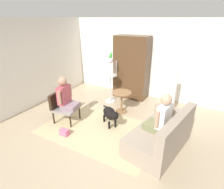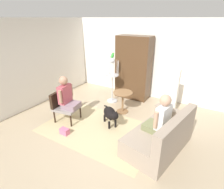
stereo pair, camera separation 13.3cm
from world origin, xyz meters
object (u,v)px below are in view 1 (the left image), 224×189
object	(u,v)px
person_on_armchair	(66,96)
armoire_cabinet	(131,68)
armchair	(62,105)
column_lamp	(173,92)
couch	(162,135)
handbag	(64,132)
round_end_table	(122,99)
parrot	(111,55)
person_on_couch	(161,117)
bird_cage_stand	(110,78)
dog	(110,114)

from	to	relation	value
person_on_armchair	armoire_cabinet	xyz separation A→B (m)	(0.83, 2.41, 0.30)
armchair	armoire_cabinet	world-z (taller)	armoire_cabinet
column_lamp	armoire_cabinet	bearing A→B (deg)	160.54
couch	handbag	xyz separation A→B (m)	(-2.20, -0.70, -0.24)
round_end_table	parrot	world-z (taller)	parrot
person_on_couch	round_end_table	size ratio (longest dim) A/B	1.34
column_lamp	person_on_armchair	bearing A→B (deg)	-141.97
armchair	person_on_couch	distance (m)	2.67
person_on_couch	bird_cage_stand	size ratio (longest dim) A/B	0.58
person_on_couch	column_lamp	world-z (taller)	column_lamp
parrot	column_lamp	world-z (taller)	parrot
person_on_armchair	parrot	distance (m)	1.93
couch	column_lamp	size ratio (longest dim) A/B	1.27
person_on_armchair	parrot	size ratio (longest dim) A/B	5.14
column_lamp	dog	bearing A→B (deg)	-130.16
dog	column_lamp	world-z (taller)	column_lamp
couch	bird_cage_stand	world-z (taller)	bird_cage_stand
dog	parrot	bearing A→B (deg)	118.61
round_end_table	parrot	bearing A→B (deg)	142.64
round_end_table	armoire_cabinet	distance (m)	1.39
person_on_couch	bird_cage_stand	distance (m)	2.62
couch	dog	bearing A→B (deg)	170.86
dog	column_lamp	distance (m)	1.97
dog	armoire_cabinet	size ratio (longest dim) A/B	0.33
couch	person_on_armchair	distance (m)	2.60
person_on_couch	armchair	bearing A→B (deg)	-176.62
round_end_table	armchair	bearing A→B (deg)	-134.69
armchair	column_lamp	xyz separation A→B (m)	(2.54, 1.89, 0.20)
dog	bird_cage_stand	xyz separation A→B (m)	(-0.73, 1.31, 0.49)
round_end_table	handbag	distance (m)	1.92
person_on_couch	bird_cage_stand	xyz separation A→B (m)	(-2.10, 1.56, 0.06)
person_on_armchair	column_lamp	distance (m)	3.03
round_end_table	handbag	bearing A→B (deg)	-111.93
bird_cage_stand	parrot	distance (m)	0.74
bird_cage_stand	armoire_cabinet	size ratio (longest dim) A/B	0.70
dog	couch	bearing A→B (deg)	-9.14
parrot	handbag	bearing A→B (deg)	-91.47
bird_cage_stand	column_lamp	distance (m)	2.00
column_lamp	handbag	xyz separation A→B (m)	(-2.02, -2.41, -0.60)
person_on_couch	dog	distance (m)	1.45
armchair	armoire_cabinet	xyz separation A→B (m)	(0.98, 2.44, 0.59)
round_end_table	parrot	distance (m)	1.42
person_on_armchair	person_on_couch	bearing A→B (deg)	3.01
dog	handbag	distance (m)	1.24
armchair	dog	size ratio (longest dim) A/B	1.16
person_on_armchair	bird_cage_stand	world-z (taller)	bird_cage_stand
person_on_armchair	column_lamp	size ratio (longest dim) A/B	0.63
dog	handbag	world-z (taller)	dog
bird_cage_stand	column_lamp	world-z (taller)	bird_cage_stand
dog	column_lamp	bearing A→B (deg)	49.84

